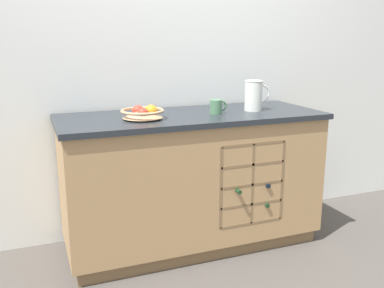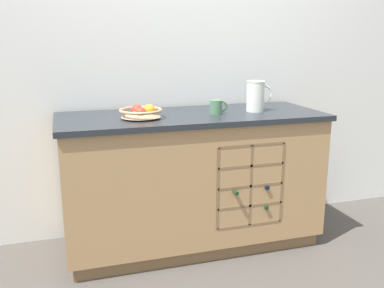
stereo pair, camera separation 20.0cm
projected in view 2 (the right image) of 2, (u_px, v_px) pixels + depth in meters
The scene contains 6 objects.
ground_plane at pixel (192, 243), 2.98m from camera, with size 14.00×14.00×0.00m, color #4C4742.
back_wall at pixel (176, 55), 3.03m from camera, with size 4.40×0.06×2.55m, color silver.
kitchen_island at pixel (193, 180), 2.87m from camera, with size 1.72×0.68×0.91m.
fruit_bowl at pixel (141, 112), 2.60m from camera, with size 0.26×0.26×0.09m.
white_pitcher at pixel (256, 96), 2.84m from camera, with size 0.19×0.12×0.20m.
ceramic_mug at pixel (217, 107), 2.75m from camera, with size 0.12×0.08×0.09m.
Camera 2 is at (-0.80, -2.61, 1.38)m, focal length 40.00 mm.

